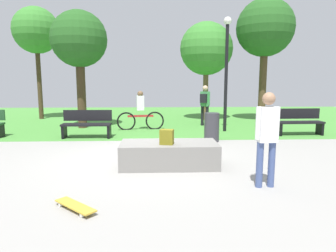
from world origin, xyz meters
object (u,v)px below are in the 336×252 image
lamp_post (226,63)px  cyclist_on_bicycle (141,113)px  park_bench_near_lamppost (87,123)px  park_bench_near_path (299,121)px  concrete_ledge (169,154)px  trash_bin (212,127)px  tree_leaning_ash (265,29)px  tree_slender_maple (79,41)px  skater_performing_trick (267,133)px  backpack_on_ledge (167,137)px  tree_tall_oak (206,49)px  tree_young_birch (36,31)px  pedestrian_with_backpack (205,102)px  skateboard_by_ledge (75,206)px

lamp_post → cyclist_on_bicycle: bearing=171.0°
lamp_post → park_bench_near_lamppost: bearing=-167.1°
park_bench_near_lamppost → park_bench_near_path: (7.25, 0.26, 0.00)m
concrete_ledge → trash_bin: trash_bin is taller
tree_leaning_ash → cyclist_on_bicycle: 6.96m
park_bench_near_path → tree_slender_maple: tree_slender_maple is taller
tree_slender_maple → park_bench_near_lamppost: bearing=-72.9°
skater_performing_trick → cyclist_on_bicycle: bearing=111.4°
concrete_ledge → park_bench_near_lamppost: bearing=126.6°
backpack_on_ledge → trash_bin: size_ratio=0.36×
tree_tall_oak → cyclist_on_bicycle: size_ratio=2.53×
tree_leaning_ash → trash_bin: (-3.21, -4.69, -3.73)m
tree_young_birch → pedestrian_with_backpack: tree_young_birch is taller
pedestrian_with_backpack → park_bench_near_path: bearing=-37.3°
tree_tall_oak → tree_young_birch: tree_young_birch is taller
park_bench_near_lamppost → concrete_ledge: bearing=-53.4°
tree_tall_oak → trash_bin: (-0.66, -5.30, -2.89)m
backpack_on_ledge → skater_performing_trick: bearing=158.0°
skater_performing_trick → cyclist_on_bicycle: size_ratio=0.93×
park_bench_near_path → backpack_on_ledge: bearing=-140.6°
skater_performing_trick → tree_leaning_ash: bearing=71.1°
tree_tall_oak → park_bench_near_path: bearing=-58.7°
skater_performing_trick → park_bench_near_lamppost: (-4.22, 4.85, -0.50)m
lamp_post → cyclist_on_bicycle: size_ratio=2.27×
tree_young_birch → cyclist_on_bicycle: tree_young_birch is taller
tree_leaning_ash → lamp_post: tree_leaning_ash is taller
skateboard_by_ledge → tree_slender_maple: 8.75m
park_bench_near_path → tree_leaning_ash: size_ratio=0.29×
concrete_ledge → cyclist_on_bicycle: (-0.88, 5.07, 0.37)m
pedestrian_with_backpack → lamp_post: bearing=-68.8°
tree_tall_oak → tree_slender_maple: bearing=-156.4°
skater_performing_trick → cyclist_on_bicycle: 6.95m
concrete_ledge → pedestrian_with_backpack: pedestrian_with_backpack is taller
tree_tall_oak → pedestrian_with_backpack: 3.10m
concrete_ledge → tree_tall_oak: bearing=75.2°
skateboard_by_ledge → pedestrian_with_backpack: (3.22, 8.21, 0.94)m
trash_bin → park_bench_near_path: bearing=17.7°
concrete_ledge → lamp_post: size_ratio=0.52×
skateboard_by_ledge → trash_bin: trash_bin is taller
concrete_ledge → skater_performing_trick: bearing=-40.2°
concrete_ledge → skater_performing_trick: size_ratio=1.26×
park_bench_near_path → tree_tall_oak: bearing=121.3°
park_bench_near_path → tree_young_birch: bearing=155.5°
backpack_on_ledge → cyclist_on_bicycle: size_ratio=0.18×
backpack_on_ledge → skateboard_by_ledge: bearing=69.0°
park_bench_near_lamppost → skateboard_by_ledge: bearing=-79.2°
tree_young_birch → pedestrian_with_backpack: (7.70, -2.61, -3.19)m
skater_performing_trick → tree_slender_maple: size_ratio=0.37×
tree_young_birch → lamp_post: size_ratio=1.29×
park_bench_near_path → tree_tall_oak: size_ratio=0.35×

